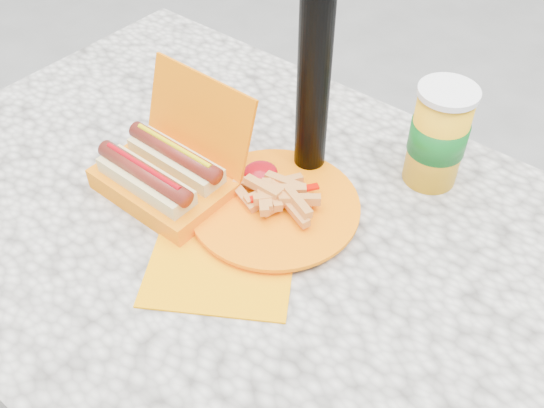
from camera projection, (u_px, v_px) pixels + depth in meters
The scene contains 4 objects.
picnic_table at pixel (248, 268), 0.99m from camera, with size 1.20×0.80×0.75m.
hotdog_box at pixel (165, 173), 0.94m from camera, with size 0.21×0.18×0.17m.
fries_plate at pixel (271, 208), 0.92m from camera, with size 0.28×0.39×0.05m.
soda_cup at pixel (438, 136), 0.93m from camera, with size 0.09×0.09×0.17m.
Camera 1 is at (0.43, -0.47, 1.41)m, focal length 40.00 mm.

